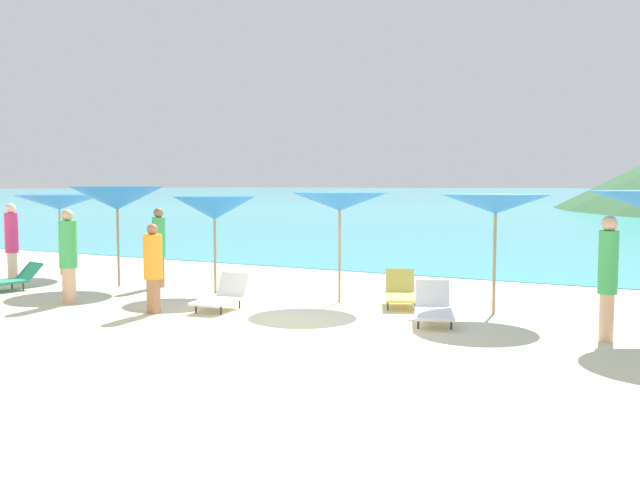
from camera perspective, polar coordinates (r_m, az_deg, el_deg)
ground_plane at (r=21.48m, az=11.28°, el=-2.30°), size 50.00×100.00×0.30m
umbrella_0 at (r=19.50m, az=-20.35°, el=2.88°), size 2.34×2.34×2.10m
umbrella_1 at (r=16.94m, az=-16.09°, el=3.27°), size 2.19×2.19×2.32m
umbrella_2 at (r=15.45m, az=-8.53°, el=2.57°), size 1.84×1.84×2.11m
umbrella_3 at (r=14.07m, az=1.60°, el=3.11°), size 2.15×2.15×2.21m
umbrella_4 at (r=13.14m, az=14.02°, el=2.82°), size 2.17×2.17×2.19m
lounge_chair_0 at (r=12.30m, az=9.16°, el=-5.43°), size 1.10×1.56×0.66m
lounge_chair_2 at (r=13.87m, az=6.53°, el=-4.23°), size 1.06×1.45×0.66m
lounge_chair_3 at (r=17.16m, az=-23.83°, el=-2.92°), size 0.78×1.50×0.59m
lounge_chair_4 at (r=13.52m, az=-7.94°, el=-4.50°), size 0.76×1.35×0.65m
beachgoer_0 at (r=11.42m, az=22.26°, el=-2.50°), size 0.29×0.29×1.90m
beachgoer_1 at (r=13.28m, az=-13.36°, el=-2.08°), size 0.34×0.34×1.65m
beachgoer_2 at (r=18.37m, az=-23.67°, el=-0.00°), size 0.30×0.30×1.92m
beachgoer_3 at (r=16.62m, az=-12.89°, el=-0.37°), size 0.31×0.31×1.83m
beachgoer_4 at (r=14.84m, az=-19.69°, el=-1.05°), size 0.35×0.35×1.88m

